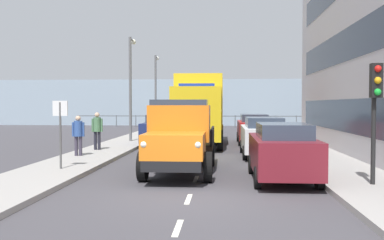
{
  "coord_description": "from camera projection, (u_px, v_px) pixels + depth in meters",
  "views": [
    {
      "loc": [
        -0.83,
        10.35,
        2.28
      ],
      "look_at": [
        0.59,
        -8.9,
        1.57
      ],
      "focal_mm": 39.89,
      "sensor_mm": 36.0,
      "label": 1
    }
  ],
  "objects": [
    {
      "name": "car_maroon_kerbside_near",
      "position": [
        282.0,
        151.0,
        12.65
      ],
      "size": [
        1.82,
        4.07,
        1.72
      ],
      "color": "maroon",
      "rests_on": "ground_plane"
    },
    {
      "name": "traffic_light_near",
      "position": [
        375.0,
        97.0,
        11.17
      ],
      "size": [
        0.28,
        0.41,
        3.2
      ],
      "color": "black",
      "rests_on": "sidewalk_left"
    },
    {
      "name": "car_navy_oppositeside_0",
      "position": [
        161.0,
        130.0,
        23.4
      ],
      "size": [
        1.8,
        4.05,
        1.72
      ],
      "color": "navy",
      "rests_on": "ground_plane"
    },
    {
      "name": "street_sign",
      "position": [
        60.0,
        122.0,
        14.06
      ],
      "size": [
        0.5,
        0.07,
        2.25
      ],
      "color": "#4C4C4C",
      "rests_on": "sidewalk_right"
    },
    {
      "name": "pedestrian_by_lamp",
      "position": [
        78.0,
        132.0,
        17.63
      ],
      "size": [
        0.53,
        0.34,
        1.66
      ],
      "color": "#383342",
      "rests_on": "sidewalk_right"
    },
    {
      "name": "sea_horizon",
      "position": [
        216.0,
        102.0,
        45.98
      ],
      "size": [
        80.0,
        0.8,
        5.0
      ],
      "primitive_type": "cube",
      "color": "#8C9EAD",
      "rests_on": "ground_plane"
    },
    {
      "name": "truck_vintage_orange",
      "position": [
        180.0,
        138.0,
        13.79
      ],
      "size": [
        2.17,
        5.64,
        2.43
      ],
      "color": "black",
      "rests_on": "ground_plane"
    },
    {
      "name": "sidewalk_right",
      "position": [
        116.0,
        147.0,
        22.23
      ],
      "size": [
        2.47,
        42.55,
        0.15
      ],
      "primitive_type": "cube",
      "color": "#9E9993",
      "rests_on": "ground_plane"
    },
    {
      "name": "seawall_railing",
      "position": [
        215.0,
        118.0,
        42.45
      ],
      "size": [
        28.08,
        0.08,
        1.2
      ],
      "color": "#4C5156",
      "rests_on": "ground_plane"
    },
    {
      "name": "car_silver_oppositeside_1",
      "position": [
        175.0,
        124.0,
        29.8
      ],
      "size": [
        1.8,
        4.04,
        1.72
      ],
      "color": "#B7BABF",
      "rests_on": "ground_plane"
    },
    {
      "name": "lamp_post_far",
      "position": [
        156.0,
        86.0,
        34.22
      ],
      "size": [
        0.32,
        1.14,
        6.06
      ],
      "color": "#59595B",
      "rests_on": "sidewalk_right"
    },
    {
      "name": "pedestrian_with_bag",
      "position": [
        97.0,
        128.0,
        19.99
      ],
      "size": [
        0.53,
        0.34,
        1.76
      ],
      "color": "black",
      "rests_on": "sidewalk_right"
    },
    {
      "name": "lorry_cargo_yellow",
      "position": [
        200.0,
        108.0,
        23.61
      ],
      "size": [
        2.58,
        8.2,
        3.87
      ],
      "color": "gold",
      "rests_on": "ground_plane"
    },
    {
      "name": "car_red_kerbside_2",
      "position": [
        254.0,
        128.0,
        24.62
      ],
      "size": [
        1.84,
        4.34,
        1.72
      ],
      "color": "#B21E1E",
      "rests_on": "ground_plane"
    },
    {
      "name": "ground_plane",
      "position": [
        207.0,
        149.0,
        21.88
      ],
      "size": [
        80.0,
        80.0,
        0.0
      ],
      "primitive_type": "plane",
      "color": "#423F44"
    },
    {
      "name": "sidewalk_left",
      "position": [
        301.0,
        148.0,
        21.53
      ],
      "size": [
        2.47,
        42.55,
        0.15
      ],
      "primitive_type": "cube",
      "color": "#9E9993",
      "rests_on": "ground_plane"
    },
    {
      "name": "car_grey_oppositeside_2",
      "position": [
        183.0,
        121.0,
        36.02
      ],
      "size": [
        1.91,
        4.38,
        1.72
      ],
      "color": "slate",
      "rests_on": "ground_plane"
    },
    {
      "name": "road_centreline_markings",
      "position": [
        206.0,
        150.0,
        21.15
      ],
      "size": [
        0.12,
        37.46,
        0.01
      ],
      "color": "silver",
      "rests_on": "ground_plane"
    },
    {
      "name": "lamp_post_promenade",
      "position": [
        131.0,
        79.0,
        24.9
      ],
      "size": [
        0.32,
        1.14,
        6.05
      ],
      "color": "#59595B",
      "rests_on": "sidewalk_right"
    },
    {
      "name": "car_white_kerbside_1",
      "position": [
        263.0,
        136.0,
        18.62
      ],
      "size": [
        1.91,
        4.35,
        1.72
      ],
      "color": "white",
      "rests_on": "ground_plane"
    }
  ]
}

